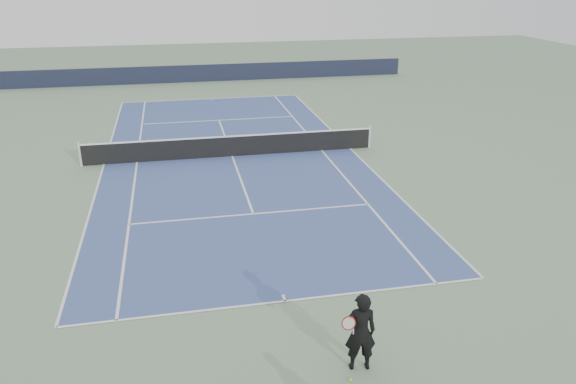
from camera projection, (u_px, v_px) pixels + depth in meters
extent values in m
plane|color=slate|center=(232.00, 156.00, 24.95)|extent=(80.00, 80.00, 0.00)
cube|color=#3A4F8A|center=(232.00, 156.00, 24.94)|extent=(10.97, 23.77, 0.01)
cylinder|color=silver|center=(80.00, 154.00, 23.54)|extent=(0.10, 0.10, 1.07)
cylinder|color=silver|center=(370.00, 137.00, 25.95)|extent=(0.10, 0.10, 1.07)
cube|color=black|center=(232.00, 147.00, 24.77)|extent=(12.80, 0.03, 0.90)
cube|color=white|center=(231.00, 136.00, 24.60)|extent=(12.80, 0.04, 0.06)
cube|color=black|center=(204.00, 73.00, 40.96)|extent=(30.00, 0.25, 1.20)
imported|color=black|center=(360.00, 332.00, 11.50)|extent=(0.73, 0.56, 1.80)
torus|color=maroon|center=(349.00, 323.00, 11.30)|extent=(0.34, 0.18, 0.36)
cylinder|color=white|center=(349.00, 323.00, 11.30)|extent=(0.29, 0.14, 0.32)
cylinder|color=white|center=(353.00, 332.00, 11.45)|extent=(0.08, 0.13, 0.27)
sphere|color=yellow|center=(350.00, 380.00, 11.43)|extent=(0.06, 0.06, 0.06)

